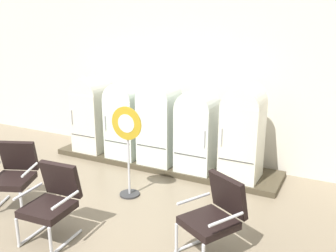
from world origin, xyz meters
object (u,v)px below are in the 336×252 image
at_px(refrigerator_4, 243,130).
at_px(armchair_left, 14,173).
at_px(refrigerator_2, 159,119).
at_px(refrigerator_0, 92,112).
at_px(refrigerator_1, 126,117).
at_px(armchair_center, 52,199).
at_px(refrigerator_3, 197,128).
at_px(armchair_right, 215,214).
at_px(sign_stand, 128,151).

distance_m(refrigerator_4, armchair_left, 3.61).
bearing_deg(refrigerator_2, refrigerator_0, 179.12).
xyz_separation_m(refrigerator_2, armchair_left, (-1.21, -2.27, -0.41)).
relative_size(refrigerator_1, armchair_center, 1.53).
bearing_deg(refrigerator_2, armchair_left, -118.04).
bearing_deg(refrigerator_3, refrigerator_4, -0.07).
height_order(refrigerator_0, armchair_left, refrigerator_0).
distance_m(armchair_right, armchair_center, 2.04).
xyz_separation_m(refrigerator_2, refrigerator_4, (1.56, -0.00, 0.01)).
bearing_deg(armchair_right, armchair_center, -163.30).
relative_size(refrigerator_1, refrigerator_3, 1.01).
bearing_deg(sign_stand, armchair_left, -143.13).
bearing_deg(refrigerator_1, refrigerator_2, -1.22).
height_order(refrigerator_1, refrigerator_3, refrigerator_1).
xyz_separation_m(refrigerator_0, sign_stand, (1.67, -1.29, -0.14)).
bearing_deg(sign_stand, armchair_right, -25.00).
distance_m(refrigerator_0, refrigerator_2, 1.54).
bearing_deg(armchair_left, refrigerator_1, 78.26).
xyz_separation_m(refrigerator_3, sign_stand, (-0.62, -1.26, -0.11)).
xyz_separation_m(refrigerator_0, refrigerator_2, (1.54, -0.02, 0.04)).
distance_m(armchair_left, sign_stand, 1.69).
height_order(armchair_center, sign_stand, sign_stand).
distance_m(refrigerator_1, refrigerator_3, 1.49).
bearing_deg(sign_stand, refrigerator_0, 142.26).
bearing_deg(refrigerator_3, refrigerator_2, 179.80).
height_order(refrigerator_0, sign_stand, refrigerator_0).
height_order(armchair_right, armchair_center, same).
bearing_deg(armchair_center, refrigerator_4, 57.83).
bearing_deg(refrigerator_4, refrigerator_3, 179.93).
distance_m(refrigerator_1, armchair_center, 2.77).
distance_m(refrigerator_2, armchair_center, 2.69).
bearing_deg(refrigerator_4, refrigerator_2, 179.87).
height_order(refrigerator_0, armchair_right, refrigerator_0).
relative_size(refrigerator_1, refrigerator_2, 0.94).
distance_m(refrigerator_3, sign_stand, 1.41).
bearing_deg(refrigerator_0, armchair_left, -81.92).
distance_m(refrigerator_1, armchair_left, 2.37).
distance_m(refrigerator_0, armchair_left, 2.35).
bearing_deg(armchair_right, armchair_left, -176.14).
height_order(refrigerator_4, armchair_left, refrigerator_4).
relative_size(refrigerator_3, armchair_left, 1.52).
xyz_separation_m(refrigerator_1, sign_stand, (0.87, -1.28, -0.12)).
distance_m(refrigerator_0, refrigerator_1, 0.80).
xyz_separation_m(refrigerator_0, armchair_left, (0.33, -2.30, -0.37)).
relative_size(refrigerator_2, sign_stand, 1.08).
height_order(refrigerator_0, refrigerator_4, refrigerator_4).
bearing_deg(armchair_center, armchair_right, 16.70).
bearing_deg(refrigerator_3, armchair_left, -130.87).
relative_size(armchair_right, sign_stand, 0.66).
bearing_deg(refrigerator_0, armchair_center, -61.92).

